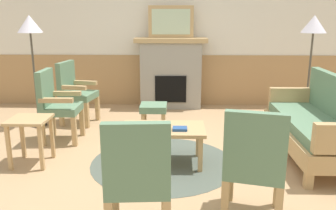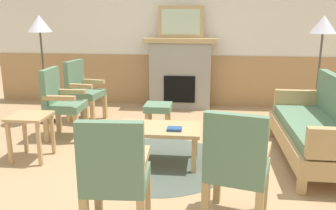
{
  "view_description": "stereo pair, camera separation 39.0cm",
  "coord_description": "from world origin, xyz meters",
  "px_view_note": "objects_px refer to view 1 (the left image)",
  "views": [
    {
      "loc": [
        0.12,
        -4.12,
        1.7
      ],
      "look_at": [
        0.0,
        0.35,
        0.55
      ],
      "focal_mm": 38.11,
      "sensor_mm": 36.0,
      "label": 1
    },
    {
      "loc": [
        0.51,
        -4.09,
        1.7
      ],
      "look_at": [
        0.0,
        0.35,
        0.55
      ],
      "focal_mm": 38.11,
      "sensor_mm": 36.0,
      "label": 2
    }
  ],
  "objects_px": {
    "book_on_table": "(180,129)",
    "side_table": "(30,128)",
    "floor_lamp_by_couch": "(313,31)",
    "couch": "(315,125)",
    "floor_lamp_by_chairs": "(30,31)",
    "fireplace": "(171,72)",
    "armchair_by_window_left": "(56,103)",
    "coffee_table": "(163,132)",
    "framed_picture": "(171,22)",
    "armchair_near_fireplace": "(74,90)",
    "footstool": "(154,109)",
    "armchair_front_center": "(138,174)",
    "armchair_front_left": "(254,160)"
  },
  "relations": [
    {
      "from": "floor_lamp_by_chairs",
      "to": "side_table",
      "type": "bearing_deg",
      "value": -71.5
    },
    {
      "from": "fireplace",
      "to": "armchair_near_fireplace",
      "type": "bearing_deg",
      "value": -145.32
    },
    {
      "from": "fireplace",
      "to": "armchair_near_fireplace",
      "type": "distance_m",
      "value": 1.83
    },
    {
      "from": "coffee_table",
      "to": "armchair_front_left",
      "type": "distance_m",
      "value": 1.41
    },
    {
      "from": "armchair_front_center",
      "to": "floor_lamp_by_couch",
      "type": "bearing_deg",
      "value": 51.83
    },
    {
      "from": "book_on_table",
      "to": "footstool",
      "type": "height_order",
      "value": "book_on_table"
    },
    {
      "from": "framed_picture",
      "to": "floor_lamp_by_couch",
      "type": "relative_size",
      "value": 0.48
    },
    {
      "from": "floor_lamp_by_chairs",
      "to": "armchair_by_window_left",
      "type": "bearing_deg",
      "value": -51.47
    },
    {
      "from": "fireplace",
      "to": "armchair_by_window_left",
      "type": "height_order",
      "value": "fireplace"
    },
    {
      "from": "fireplace",
      "to": "armchair_by_window_left",
      "type": "relative_size",
      "value": 1.33
    },
    {
      "from": "framed_picture",
      "to": "book_on_table",
      "type": "height_order",
      "value": "framed_picture"
    },
    {
      "from": "couch",
      "to": "floor_lamp_by_couch",
      "type": "height_order",
      "value": "floor_lamp_by_couch"
    },
    {
      "from": "footstool",
      "to": "armchair_front_left",
      "type": "xyz_separation_m",
      "value": [
        0.99,
        -2.53,
        0.25
      ]
    },
    {
      "from": "framed_picture",
      "to": "coffee_table",
      "type": "xyz_separation_m",
      "value": [
        -0.04,
        -2.59,
        -1.17
      ]
    },
    {
      "from": "couch",
      "to": "armchair_front_center",
      "type": "xyz_separation_m",
      "value": [
        -1.96,
        -1.7,
        0.14
      ]
    },
    {
      "from": "book_on_table",
      "to": "floor_lamp_by_chairs",
      "type": "distance_m",
      "value": 2.84
    },
    {
      "from": "fireplace",
      "to": "armchair_front_left",
      "type": "height_order",
      "value": "fireplace"
    },
    {
      "from": "side_table",
      "to": "framed_picture",
      "type": "bearing_deg",
      "value": 59.47
    },
    {
      "from": "book_on_table",
      "to": "floor_lamp_by_couch",
      "type": "bearing_deg",
      "value": 38.24
    },
    {
      "from": "armchair_near_fireplace",
      "to": "armchair_front_center",
      "type": "xyz_separation_m",
      "value": [
        1.33,
        -3.0,
        0.0
      ]
    },
    {
      "from": "coffee_table",
      "to": "armchair_by_window_left",
      "type": "height_order",
      "value": "armchair_by_window_left"
    },
    {
      "from": "armchair_front_left",
      "to": "armchair_front_center",
      "type": "xyz_separation_m",
      "value": [
        -0.92,
        -0.28,
        0.0
      ]
    },
    {
      "from": "framed_picture",
      "to": "armchair_front_center",
      "type": "relative_size",
      "value": 0.82
    },
    {
      "from": "couch",
      "to": "book_on_table",
      "type": "xyz_separation_m",
      "value": [
        -1.64,
        -0.36,
        0.06
      ]
    },
    {
      "from": "book_on_table",
      "to": "floor_lamp_by_couch",
      "type": "height_order",
      "value": "floor_lamp_by_couch"
    },
    {
      "from": "framed_picture",
      "to": "footstool",
      "type": "xyz_separation_m",
      "value": [
        -0.24,
        -1.22,
        -1.28
      ]
    },
    {
      "from": "armchair_front_left",
      "to": "fireplace",
      "type": "bearing_deg",
      "value": 101.35
    },
    {
      "from": "armchair_near_fireplace",
      "to": "side_table",
      "type": "distance_m",
      "value": 1.61
    },
    {
      "from": "couch",
      "to": "floor_lamp_by_chairs",
      "type": "height_order",
      "value": "floor_lamp_by_chairs"
    },
    {
      "from": "fireplace",
      "to": "side_table",
      "type": "height_order",
      "value": "fireplace"
    },
    {
      "from": "armchair_front_center",
      "to": "side_table",
      "type": "distance_m",
      "value": 1.97
    },
    {
      "from": "book_on_table",
      "to": "armchair_front_center",
      "type": "height_order",
      "value": "armchair_front_center"
    },
    {
      "from": "couch",
      "to": "book_on_table",
      "type": "bearing_deg",
      "value": -167.68
    },
    {
      "from": "couch",
      "to": "armchair_front_center",
      "type": "relative_size",
      "value": 1.84
    },
    {
      "from": "floor_lamp_by_chairs",
      "to": "framed_picture",
      "type": "bearing_deg",
      "value": 30.31
    },
    {
      "from": "side_table",
      "to": "armchair_by_window_left",
      "type": "bearing_deg",
      "value": 86.76
    },
    {
      "from": "armchair_near_fireplace",
      "to": "footstool",
      "type": "bearing_deg",
      "value": -8.47
    },
    {
      "from": "book_on_table",
      "to": "armchair_front_left",
      "type": "relative_size",
      "value": 0.17
    },
    {
      "from": "fireplace",
      "to": "floor_lamp_by_chairs",
      "type": "bearing_deg",
      "value": -149.69
    },
    {
      "from": "book_on_table",
      "to": "side_table",
      "type": "distance_m",
      "value": 1.71
    },
    {
      "from": "framed_picture",
      "to": "armchair_front_left",
      "type": "relative_size",
      "value": 0.82
    },
    {
      "from": "armchair_front_center",
      "to": "armchair_by_window_left",
      "type": "bearing_deg",
      "value": 121.74
    },
    {
      "from": "couch",
      "to": "coffee_table",
      "type": "relative_size",
      "value": 1.88
    },
    {
      "from": "side_table",
      "to": "floor_lamp_by_chairs",
      "type": "distance_m",
      "value": 1.84
    },
    {
      "from": "framed_picture",
      "to": "footstool",
      "type": "distance_m",
      "value": 1.78
    },
    {
      "from": "floor_lamp_by_chairs",
      "to": "armchair_near_fireplace",
      "type": "bearing_deg",
      "value": 16.18
    },
    {
      "from": "side_table",
      "to": "armchair_near_fireplace",
      "type": "bearing_deg",
      "value": 87.8
    },
    {
      "from": "framed_picture",
      "to": "side_table",
      "type": "bearing_deg",
      "value": -120.53
    },
    {
      "from": "framed_picture",
      "to": "coffee_table",
      "type": "bearing_deg",
      "value": -90.95
    },
    {
      "from": "framed_picture",
      "to": "footstool",
      "type": "bearing_deg",
      "value": -101.16
    }
  ]
}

